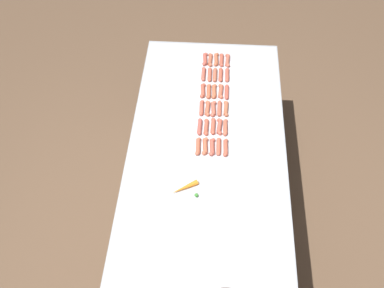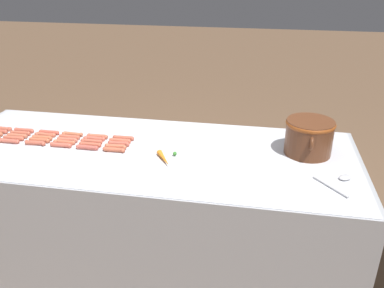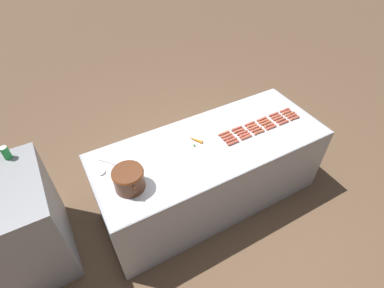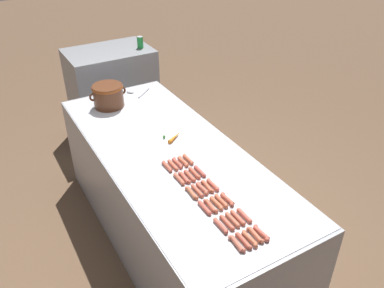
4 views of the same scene
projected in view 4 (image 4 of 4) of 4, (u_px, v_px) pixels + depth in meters
name	position (u px, v px, depth m)	size (l,w,h in m)	color
ground_plane	(173.00, 236.00, 3.37)	(20.00, 20.00, 0.00)	brown
griddle_counter	(171.00, 196.00, 3.13)	(0.97, 2.43, 0.86)	#9EA0A5
back_cabinet	(113.00, 94.00, 4.54)	(0.91, 0.63, 1.03)	gray
hot_dog_0	(237.00, 244.00, 2.12)	(0.04, 0.14, 0.03)	#BA5B46
hot_dog_1	(221.00, 226.00, 2.23)	(0.03, 0.14, 0.03)	#B95341
hot_dog_2	(205.00, 208.00, 2.36)	(0.03, 0.14, 0.03)	#BF4F3E
hot_dog_3	(192.00, 193.00, 2.48)	(0.03, 0.14, 0.03)	#B25D3F
hot_dog_4	(179.00, 179.00, 2.60)	(0.03, 0.14, 0.03)	#BB5941
hot_dog_5	(167.00, 166.00, 2.72)	(0.03, 0.14, 0.03)	#B3523E
hot_dog_6	(244.00, 241.00, 2.14)	(0.03, 0.14, 0.03)	#B4523E
hot_dog_7	(227.00, 223.00, 2.25)	(0.03, 0.14, 0.03)	#B5543F
hot_dog_8	(211.00, 206.00, 2.37)	(0.04, 0.14, 0.03)	#BA5B42
hot_dog_9	(197.00, 191.00, 2.49)	(0.03, 0.14, 0.03)	#B5553F
hot_dog_10	(184.00, 178.00, 2.61)	(0.04, 0.14, 0.03)	#B75543
hot_dog_11	(173.00, 165.00, 2.73)	(0.03, 0.14, 0.03)	#BE5942
hot_dog_12	(250.00, 239.00, 2.15)	(0.03, 0.14, 0.03)	#B45E3E
hot_dog_13	(232.00, 220.00, 2.27)	(0.03, 0.14, 0.03)	#B15D43
hot_dog_14	(217.00, 203.00, 2.39)	(0.03, 0.14, 0.03)	#B55E3E
hot_dog_15	(202.00, 188.00, 2.52)	(0.04, 0.14, 0.03)	#B85B46
hot_dog_16	(190.00, 176.00, 2.63)	(0.03, 0.14, 0.03)	#B85440
hot_dog_17	(177.00, 163.00, 2.75)	(0.03, 0.14, 0.03)	#B15140
hot_dog_18	(255.00, 235.00, 2.17)	(0.03, 0.14, 0.03)	#B85C40
hot_dog_19	(238.00, 218.00, 2.29)	(0.03, 0.14, 0.03)	#BE5841
hot_dog_20	(221.00, 201.00, 2.41)	(0.03, 0.14, 0.03)	#B75A3D
hot_dog_21	(207.00, 186.00, 2.53)	(0.03, 0.14, 0.03)	#BC5D41
hot_dog_22	(195.00, 173.00, 2.65)	(0.03, 0.14, 0.03)	#B4543D
hot_dog_23	(183.00, 161.00, 2.77)	(0.04, 0.14, 0.03)	#BB5D41
hot_dog_24	(261.00, 233.00, 2.18)	(0.03, 0.14, 0.03)	#B75042
hot_dog_25	(244.00, 215.00, 2.30)	(0.03, 0.14, 0.03)	#B95745
hot_dog_26	(227.00, 199.00, 2.43)	(0.04, 0.14, 0.03)	#B4533E
hot_dog_27	(213.00, 185.00, 2.55)	(0.03, 0.14, 0.03)	#BD5543
hot_dog_28	(200.00, 171.00, 2.67)	(0.03, 0.14, 0.03)	#B14F43
hot_dog_29	(188.00, 159.00, 2.79)	(0.03, 0.14, 0.03)	#B3573D
bean_pot	(108.00, 95.00, 3.45)	(0.34, 0.27, 0.20)	#562D19
serving_spoon	(135.00, 92.00, 3.74)	(0.23, 0.20, 0.02)	#B7B7BC
carrot	(174.00, 137.00, 3.04)	(0.16, 0.12, 0.03)	orange
soda_can	(140.00, 42.00, 4.30)	(0.07, 0.07, 0.13)	#1E8C38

